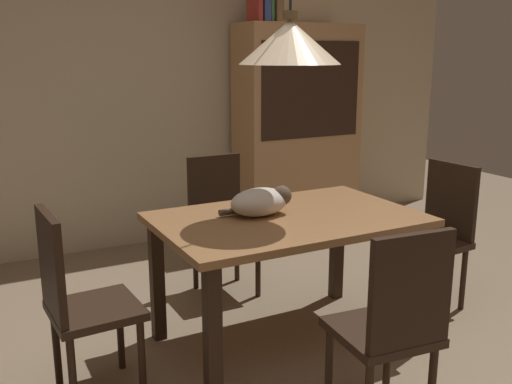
% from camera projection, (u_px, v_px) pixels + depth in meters
% --- Properties ---
extents(back_wall, '(6.40, 0.10, 2.90)m').
position_uv_depth(back_wall, '(138.00, 72.00, 4.75)').
color(back_wall, beige).
rests_on(back_wall, ground).
extents(dining_table, '(1.40, 0.90, 0.75)m').
position_uv_depth(dining_table, '(287.00, 234.00, 3.15)').
color(dining_table, olive).
rests_on(dining_table, ground).
extents(chair_right_side, '(0.43, 0.43, 0.93)m').
position_uv_depth(chair_right_side, '(438.00, 229.00, 3.70)').
color(chair_right_side, black).
rests_on(chair_right_side, ground).
extents(chair_near_front, '(0.43, 0.43, 0.93)m').
position_uv_depth(chair_near_front, '(393.00, 322.00, 2.42)').
color(chair_near_front, black).
rests_on(chair_near_front, ground).
extents(chair_far_back, '(0.40, 0.40, 0.93)m').
position_uv_depth(chair_far_back, '(221.00, 218.00, 3.94)').
color(chair_far_back, black).
rests_on(chair_far_back, ground).
extents(chair_left_side, '(0.42, 0.42, 0.93)m').
position_uv_depth(chair_left_side, '(77.00, 297.00, 2.67)').
color(chair_left_side, black).
rests_on(chair_left_side, ground).
extents(cat_sleeping, '(0.39, 0.26, 0.16)m').
position_uv_depth(cat_sleeping, '(261.00, 201.00, 3.12)').
color(cat_sleeping, beige).
rests_on(cat_sleeping, dining_table).
extents(pendant_lamp, '(0.52, 0.52, 1.30)m').
position_uv_depth(pendant_lamp, '(290.00, 41.00, 2.91)').
color(pendant_lamp, beige).
extents(hutch_bookcase, '(1.12, 0.45, 1.85)m').
position_uv_depth(hutch_bookcase, '(297.00, 134.00, 5.21)').
color(hutch_bookcase, tan).
rests_on(hutch_bookcase, ground).
extents(book_red_tall, '(0.04, 0.22, 0.28)m').
position_uv_depth(book_red_tall, '(255.00, 4.00, 4.76)').
color(book_red_tall, '#B73833').
rests_on(book_red_tall, hutch_bookcase).
extents(book_blue_wide, '(0.06, 0.24, 0.24)m').
position_uv_depth(book_blue_wide, '(261.00, 7.00, 4.79)').
color(book_blue_wide, '#384C93').
rests_on(book_blue_wide, hutch_bookcase).
extents(book_green_slim, '(0.03, 0.20, 0.26)m').
position_uv_depth(book_green_slim, '(267.00, 6.00, 4.81)').
color(book_green_slim, '#427A4C').
rests_on(book_green_slim, hutch_bookcase).
extents(book_brown_thick, '(0.06, 0.24, 0.22)m').
position_uv_depth(book_brown_thick, '(274.00, 9.00, 4.85)').
color(book_brown_thick, brown).
rests_on(book_brown_thick, hutch_bookcase).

